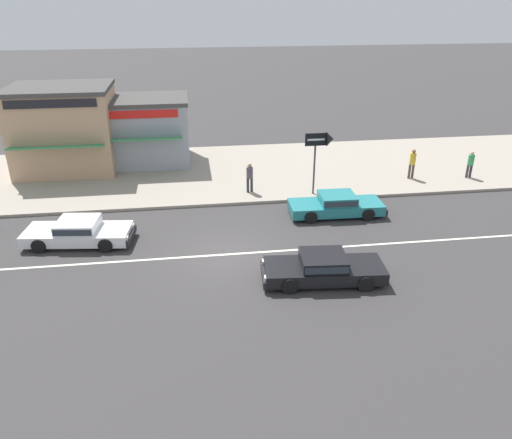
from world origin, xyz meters
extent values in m
plane|color=#383535|center=(0.00, 0.00, 0.00)|extent=(160.00, 160.00, 0.00)
cube|color=silver|center=(0.00, 0.00, 0.00)|extent=(50.40, 0.14, 0.01)
cube|color=#9E9384|center=(0.00, 10.05, 0.07)|extent=(68.00, 10.00, 0.15)
cube|color=teal|center=(5.49, 3.24, 0.41)|extent=(4.48, 1.77, 0.48)
cube|color=teal|center=(5.54, 3.23, 0.85)|extent=(1.70, 1.53, 0.42)
cube|color=#28333D|center=(5.54, 3.23, 0.85)|extent=(1.64, 1.56, 0.27)
cube|color=black|center=(7.76, 3.17, 0.31)|extent=(0.16, 1.62, 0.28)
cube|color=white|center=(7.74, 3.75, 0.51)|extent=(0.09, 0.24, 0.14)
cube|color=white|center=(7.71, 2.60, 0.51)|extent=(0.09, 0.24, 0.14)
cylinder|color=black|center=(6.88, 3.98, 0.30)|extent=(0.61, 0.24, 0.60)
cylinder|color=black|center=(6.84, 2.42, 0.30)|extent=(0.61, 0.24, 0.60)
cylinder|color=black|center=(4.14, 4.06, 0.30)|extent=(0.61, 0.24, 0.60)
cylinder|color=black|center=(4.09, 2.49, 0.30)|extent=(0.61, 0.24, 0.60)
cube|color=white|center=(-6.23, 1.92, 0.41)|extent=(4.59, 2.25, 0.48)
cube|color=white|center=(-6.18, 1.91, 0.85)|extent=(1.83, 1.75, 0.42)
cube|color=#28333D|center=(-6.18, 1.91, 0.85)|extent=(1.77, 1.78, 0.27)
cube|color=black|center=(-3.99, 1.65, 0.31)|extent=(0.32, 1.71, 0.28)
cube|color=white|center=(-3.95, 2.26, 0.51)|extent=(0.11, 0.25, 0.14)
cube|color=white|center=(-4.09, 1.05, 0.51)|extent=(0.11, 0.25, 0.14)
cylinder|color=black|center=(-4.78, 2.58, 0.30)|extent=(0.62, 0.29, 0.60)
cylinder|color=black|center=(-4.97, 0.94, 0.30)|extent=(0.62, 0.29, 0.60)
cylinder|color=black|center=(-7.49, 2.90, 0.30)|extent=(0.62, 0.29, 0.60)
cylinder|color=black|center=(-7.69, 1.26, 0.30)|extent=(0.62, 0.29, 0.60)
cube|color=black|center=(3.39, -2.47, 0.41)|extent=(4.55, 2.05, 0.48)
cube|color=black|center=(3.34, -2.47, 0.85)|extent=(1.78, 1.65, 0.42)
cube|color=#28333D|center=(3.34, -2.47, 0.85)|extent=(1.72, 1.68, 0.27)
cube|color=black|center=(1.14, -2.28, 0.31)|extent=(0.26, 1.65, 0.28)
cube|color=white|center=(1.12, -2.87, 0.51)|extent=(0.10, 0.25, 0.14)
cube|color=white|center=(1.22, -1.70, 0.51)|extent=(0.10, 0.25, 0.14)
cylinder|color=black|center=(1.96, -3.15, 0.30)|extent=(0.62, 0.27, 0.60)
cylinder|color=black|center=(2.09, -1.56, 0.30)|extent=(0.62, 0.27, 0.60)
cylinder|color=black|center=(4.69, -3.38, 0.30)|extent=(0.62, 0.27, 0.60)
cylinder|color=black|center=(4.83, -1.79, 0.30)|extent=(0.62, 0.27, 0.60)
cylinder|color=#4C4C51|center=(5.00, 5.72, 1.45)|extent=(0.10, 0.10, 2.61)
cube|color=black|center=(5.00, 5.68, 3.08)|extent=(1.09, 0.06, 0.64)
cone|color=black|center=(5.73, 5.68, 3.08)|extent=(0.36, 0.71, 0.71)
cube|color=white|center=(5.00, 5.64, 3.08)|extent=(0.88, 0.01, 0.10)
cylinder|color=#333338|center=(14.26, 6.91, 0.53)|extent=(0.14, 0.14, 0.76)
cylinder|color=#333338|center=(14.46, 6.91, 0.53)|extent=(0.14, 0.14, 0.76)
cylinder|color=#389956|center=(14.36, 6.91, 1.20)|extent=(0.34, 0.34, 0.57)
sphere|color=#D6AD89|center=(14.36, 6.91, 1.59)|extent=(0.21, 0.21, 0.21)
cylinder|color=#333338|center=(1.64, 6.38, 0.55)|extent=(0.14, 0.14, 0.79)
cylinder|color=#333338|center=(1.84, 6.38, 0.55)|extent=(0.14, 0.14, 0.79)
cylinder|color=#514C56|center=(1.74, 6.38, 1.24)|extent=(0.34, 0.34, 0.59)
sphere|color=tan|center=(1.74, 6.38, 1.64)|extent=(0.21, 0.21, 0.21)
cylinder|color=#4C4238|center=(10.94, 7.22, 0.57)|extent=(0.14, 0.14, 0.84)
cylinder|color=#4C4238|center=(11.14, 7.22, 0.57)|extent=(0.14, 0.14, 0.84)
cylinder|color=gold|center=(11.04, 7.22, 1.31)|extent=(0.34, 0.34, 0.63)
sphere|color=#997051|center=(11.04, 7.22, 1.74)|extent=(0.23, 0.23, 0.23)
cube|color=tan|center=(-8.40, 11.74, 2.45)|extent=(5.56, 4.43, 4.60)
cube|color=#474442|center=(-8.40, 11.74, 4.87)|extent=(5.67, 4.52, 0.24)
cube|color=#33844C|center=(-8.40, 9.18, 2.20)|extent=(5.00, 0.90, 0.28)
cube|color=black|center=(-8.40, 9.51, 4.45)|extent=(4.73, 0.08, 0.44)
cube|color=#999EA8|center=(-4.80, 12.46, 1.99)|extent=(6.99, 4.01, 3.69)
cube|color=#474442|center=(-4.80, 12.46, 3.96)|extent=(7.13, 4.09, 0.24)
cube|color=#33844C|center=(-4.80, 10.10, 2.20)|extent=(6.29, 0.90, 0.28)
cube|color=red|center=(-4.80, 10.43, 3.54)|extent=(5.94, 0.08, 0.44)
camera|label=1|loc=(-1.33, -17.98, 9.93)|focal=35.00mm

